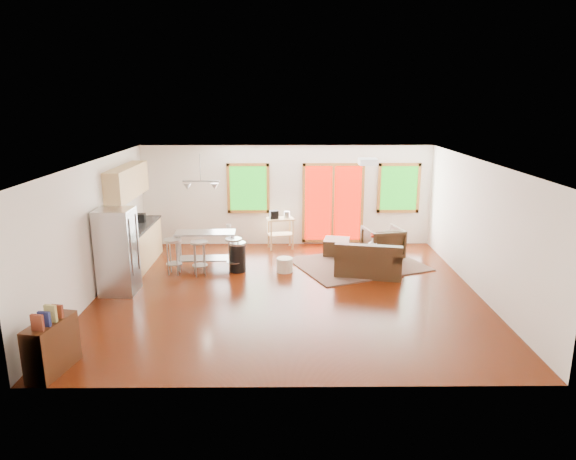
{
  "coord_description": "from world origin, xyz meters",
  "views": [
    {
      "loc": [
        -0.09,
        -9.64,
        3.77
      ],
      "look_at": [
        0.0,
        0.3,
        1.2
      ],
      "focal_mm": 32.0,
      "sensor_mm": 36.0,
      "label": 1
    }
  ],
  "objects_px": {
    "armchair": "(383,241)",
    "rug": "(359,264)",
    "refrigerator": "(118,251)",
    "ottoman": "(337,247)",
    "kitchen_cart": "(280,222)",
    "loveseat": "(368,262)",
    "coffee_table": "(357,249)",
    "island": "(206,243)"
  },
  "relations": [
    {
      "from": "ottoman",
      "to": "island",
      "type": "bearing_deg",
      "value": -162.59
    },
    {
      "from": "loveseat",
      "to": "island",
      "type": "height_order",
      "value": "island"
    },
    {
      "from": "coffee_table",
      "to": "island",
      "type": "xyz_separation_m",
      "value": [
        -3.48,
        -0.33,
        0.25
      ]
    },
    {
      "from": "rug",
      "to": "refrigerator",
      "type": "xyz_separation_m",
      "value": [
        -5.0,
        -1.69,
        0.84
      ]
    },
    {
      "from": "armchair",
      "to": "rug",
      "type": "bearing_deg",
      "value": 23.77
    },
    {
      "from": "coffee_table",
      "to": "refrigerator",
      "type": "xyz_separation_m",
      "value": [
        -4.97,
        -1.85,
        0.52
      ]
    },
    {
      "from": "loveseat",
      "to": "refrigerator",
      "type": "distance_m",
      "value": 5.22
    },
    {
      "from": "coffee_table",
      "to": "kitchen_cart",
      "type": "bearing_deg",
      "value": 146.34
    },
    {
      "from": "coffee_table",
      "to": "island",
      "type": "relative_size",
      "value": 0.79
    },
    {
      "from": "rug",
      "to": "coffee_table",
      "type": "xyz_separation_m",
      "value": [
        -0.03,
        0.16,
        0.31
      ]
    },
    {
      "from": "island",
      "to": "kitchen_cart",
      "type": "height_order",
      "value": "kitchen_cart"
    },
    {
      "from": "rug",
      "to": "armchair",
      "type": "relative_size",
      "value": 3.22
    },
    {
      "from": "ottoman",
      "to": "island",
      "type": "height_order",
      "value": "island"
    },
    {
      "from": "rug",
      "to": "kitchen_cart",
      "type": "bearing_deg",
      "value": 143.43
    },
    {
      "from": "kitchen_cart",
      "to": "ottoman",
      "type": "bearing_deg",
      "value": -22.36
    },
    {
      "from": "armchair",
      "to": "ottoman",
      "type": "relative_size",
      "value": 1.4
    },
    {
      "from": "coffee_table",
      "to": "ottoman",
      "type": "xyz_separation_m",
      "value": [
        -0.41,
        0.63,
        -0.12
      ]
    },
    {
      "from": "ottoman",
      "to": "refrigerator",
      "type": "relative_size",
      "value": 0.36
    },
    {
      "from": "coffee_table",
      "to": "armchair",
      "type": "xyz_separation_m",
      "value": [
        0.66,
        0.33,
        0.1
      ]
    },
    {
      "from": "armchair",
      "to": "island",
      "type": "distance_m",
      "value": 4.2
    },
    {
      "from": "loveseat",
      "to": "coffee_table",
      "type": "height_order",
      "value": "loveseat"
    },
    {
      "from": "island",
      "to": "armchair",
      "type": "bearing_deg",
      "value": 9.03
    },
    {
      "from": "ottoman",
      "to": "island",
      "type": "relative_size",
      "value": 0.45
    },
    {
      "from": "loveseat",
      "to": "kitchen_cart",
      "type": "height_order",
      "value": "kitchen_cart"
    },
    {
      "from": "rug",
      "to": "refrigerator",
      "type": "distance_m",
      "value": 5.34
    },
    {
      "from": "armchair",
      "to": "ottoman",
      "type": "distance_m",
      "value": 1.14
    },
    {
      "from": "rug",
      "to": "island",
      "type": "relative_size",
      "value": 2.03
    },
    {
      "from": "ottoman",
      "to": "armchair",
      "type": "bearing_deg",
      "value": -15.82
    },
    {
      "from": "kitchen_cart",
      "to": "coffee_table",
      "type": "bearing_deg",
      "value": -33.66
    },
    {
      "from": "armchair",
      "to": "ottoman",
      "type": "xyz_separation_m",
      "value": [
        -1.07,
        0.3,
        -0.22
      ]
    },
    {
      "from": "armchair",
      "to": "island",
      "type": "relative_size",
      "value": 0.63
    },
    {
      "from": "refrigerator",
      "to": "ottoman",
      "type": "bearing_deg",
      "value": 29.85
    },
    {
      "from": "rug",
      "to": "ottoman",
      "type": "distance_m",
      "value": 0.92
    },
    {
      "from": "ottoman",
      "to": "island",
      "type": "xyz_separation_m",
      "value": [
        -3.07,
        -0.96,
        0.38
      ]
    },
    {
      "from": "coffee_table",
      "to": "rug",
      "type": "bearing_deg",
      "value": -80.48
    },
    {
      "from": "ottoman",
      "to": "kitchen_cart",
      "type": "distance_m",
      "value": 1.6
    },
    {
      "from": "loveseat",
      "to": "ottoman",
      "type": "bearing_deg",
      "value": 121.68
    },
    {
      "from": "island",
      "to": "rug",
      "type": "bearing_deg",
      "value": 2.86
    },
    {
      "from": "rug",
      "to": "kitchen_cart",
      "type": "distance_m",
      "value": 2.39
    },
    {
      "from": "ottoman",
      "to": "refrigerator",
      "type": "xyz_separation_m",
      "value": [
        -4.56,
        -2.48,
        0.65
      ]
    },
    {
      "from": "loveseat",
      "to": "kitchen_cart",
      "type": "xyz_separation_m",
      "value": [
        -1.95,
        2.08,
        0.39
      ]
    },
    {
      "from": "kitchen_cart",
      "to": "island",
      "type": "bearing_deg",
      "value": -137.2
    }
  ]
}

